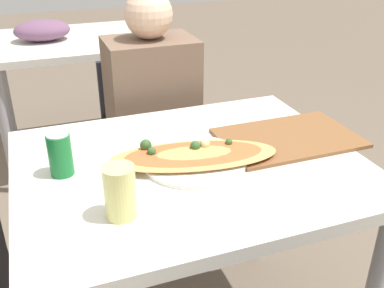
# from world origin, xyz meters

# --- Properties ---
(dining_table) EXTENTS (1.01, 0.81, 0.78)m
(dining_table) POSITION_xyz_m (0.00, 0.00, 0.68)
(dining_table) COLOR silver
(dining_table) RESTS_ON ground_plane
(chair_far_seated) EXTENTS (0.40, 0.40, 0.86)m
(chair_far_seated) POSITION_xyz_m (0.06, 0.74, 0.48)
(chair_far_seated) COLOR black
(chair_far_seated) RESTS_ON ground_plane
(person_seated) EXTENTS (0.36, 0.28, 1.18)m
(person_seated) POSITION_xyz_m (0.06, 0.62, 0.69)
(person_seated) COLOR #2D2D38
(person_seated) RESTS_ON ground_plane
(pizza_main) EXTENTS (0.53, 0.31, 0.06)m
(pizza_main) POSITION_xyz_m (0.01, -0.01, 0.79)
(pizza_main) COLOR white
(pizza_main) RESTS_ON dining_table
(soda_can) EXTENTS (0.07, 0.07, 0.12)m
(soda_can) POSITION_xyz_m (-0.36, 0.06, 0.84)
(soda_can) COLOR #197233
(soda_can) RESTS_ON dining_table
(drink_glass) EXTENTS (0.08, 0.08, 0.14)m
(drink_glass) POSITION_xyz_m (-0.25, -0.19, 0.84)
(drink_glass) COLOR #E0DB7F
(drink_glass) RESTS_ON dining_table
(serving_tray) EXTENTS (0.44, 0.29, 0.01)m
(serving_tray) POSITION_xyz_m (0.35, 0.03, 0.78)
(serving_tray) COLOR brown
(serving_tray) RESTS_ON dining_table
(background_table) EXTENTS (1.10, 0.80, 0.90)m
(background_table) POSITION_xyz_m (-0.13, 1.68, 0.71)
(background_table) COLOR silver
(background_table) RESTS_ON ground_plane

